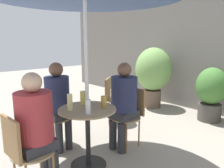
{
  "coord_description": "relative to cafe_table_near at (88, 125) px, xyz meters",
  "views": [
    {
      "loc": [
        1.88,
        -1.41,
        1.55
      ],
      "look_at": [
        -0.19,
        0.46,
        1.0
      ],
      "focal_mm": 35.0,
      "sensor_mm": 36.0,
      "label": 1
    }
  ],
  "objects": [
    {
      "name": "beer_glass_2",
      "position": [
        -0.09,
        -0.18,
        0.31
      ],
      "size": [
        0.06,
        0.06,
        0.19
      ],
      "color": "beige",
      "rests_on": "cafe_table_near"
    },
    {
      "name": "bistro_chair_3",
      "position": [
        -0.88,
        1.22,
        -0.0
      ],
      "size": [
        0.5,
        0.49,
        0.86
      ],
      "rotation": [
        0.0,
        0.0,
        2.21
      ],
      "color": "#997F56",
      "rests_on": "ground_plane"
    },
    {
      "name": "beer_glass_1",
      "position": [
        -0.19,
        0.07,
        0.3
      ],
      "size": [
        0.07,
        0.07,
        0.17
      ],
      "color": "#DBC65B",
      "rests_on": "cafe_table_near"
    },
    {
      "name": "storefront_wall",
      "position": [
        0.19,
        3.21,
        0.97
      ],
      "size": [
        10.0,
        0.06,
        3.0
      ],
      "color": "slate",
      "rests_on": "ground_plane"
    },
    {
      "name": "cafe_table_near",
      "position": [
        0.0,
        0.0,
        0.0
      ],
      "size": [
        0.7,
        0.7,
        0.75
      ],
      "color": "black",
      "rests_on": "ground_plane"
    },
    {
      "name": "seated_person_0",
      "position": [
        -0.04,
        0.65,
        0.21
      ],
      "size": [
        0.37,
        0.39,
        1.26
      ],
      "rotation": [
        0.0,
        0.0,
        0.06
      ],
      "color": "#2D2D33",
      "rests_on": "ground_plane"
    },
    {
      "name": "beer_glass_3",
      "position": [
        0.17,
        -0.11,
        0.3
      ],
      "size": [
        0.06,
        0.06,
        0.17
      ],
      "color": "silver",
      "rests_on": "cafe_table_near"
    },
    {
      "name": "bistro_chair_0",
      "position": [
        -0.05,
        0.8,
        -0.0
      ],
      "size": [
        0.44,
        0.44,
        0.86
      ],
      "rotation": [
        0.0,
        0.0,
        0.06
      ],
      "color": "#997F56",
      "rests_on": "ground_plane"
    },
    {
      "name": "potted_plant_0",
      "position": [
        -1.03,
        2.61,
        0.31
      ],
      "size": [
        0.83,
        0.83,
        1.4
      ],
      "color": "brown",
      "rests_on": "ground_plane"
    },
    {
      "name": "beer_glass_0",
      "position": [
        0.09,
        0.18,
        0.29
      ],
      "size": [
        0.07,
        0.07,
        0.14
      ],
      "color": "#B28433",
      "rests_on": "cafe_table_near"
    },
    {
      "name": "bistro_chair_1",
      "position": [
        -0.8,
        -0.05,
        -0.0
      ],
      "size": [
        0.44,
        0.44,
        0.86
      ],
      "rotation": [
        0.0,
        0.0,
        -4.65
      ],
      "color": "#997F56",
      "rests_on": "ground_plane"
    },
    {
      "name": "bistro_chair_2",
      "position": [
        0.05,
        -0.8,
        -0.0
      ],
      "size": [
        0.44,
        0.44,
        0.86
      ],
      "rotation": [
        0.0,
        0.0,
        -3.08
      ],
      "color": "#997F56",
      "rests_on": "ground_plane"
    },
    {
      "name": "seated_person_1",
      "position": [
        -0.65,
        -0.04,
        0.21
      ],
      "size": [
        0.36,
        0.34,
        1.26
      ],
      "rotation": [
        0.0,
        0.0,
        1.63
      ],
      "color": "#2D2D33",
      "rests_on": "ground_plane"
    },
    {
      "name": "seated_person_2",
      "position": [
        0.04,
        -0.65,
        0.21
      ],
      "size": [
        0.36,
        0.38,
        1.26
      ],
      "rotation": [
        0.0,
        0.0,
        3.2
      ],
      "color": "#2D2D33",
      "rests_on": "ground_plane"
    },
    {
      "name": "potted_plant_1",
      "position": [
        0.29,
        2.72,
        0.05
      ],
      "size": [
        0.58,
        0.58,
        1.05
      ],
      "color": "#47423D",
      "rests_on": "ground_plane"
    }
  ]
}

